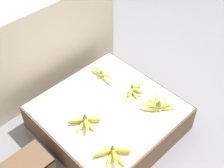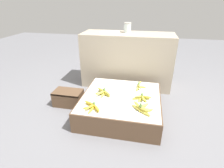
# 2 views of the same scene
# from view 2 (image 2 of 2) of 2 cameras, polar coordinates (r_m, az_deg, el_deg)

# --- Properties ---
(ground_plane) EXTENTS (10.00, 10.00, 0.00)m
(ground_plane) POSITION_cam_2_polar(r_m,az_deg,el_deg) (2.24, 2.86, -9.37)
(ground_plane) COLOR slate
(display_platform) EXTENTS (0.93, 0.94, 0.24)m
(display_platform) POSITION_cam_2_polar(r_m,az_deg,el_deg) (2.17, 2.93, -6.76)
(display_platform) COLOR brown
(display_platform) RESTS_ON ground_plane
(back_vendor_table) EXTENTS (1.39, 0.52, 0.83)m
(back_vendor_table) POSITION_cam_2_polar(r_m,az_deg,el_deg) (2.83, 4.90, 7.83)
(back_vendor_table) COLOR tan
(back_vendor_table) RESTS_ON ground_plane
(wooden_crate) EXTENTS (0.37, 0.23, 0.20)m
(wooden_crate) POSITION_cam_2_polar(r_m,az_deg,el_deg) (2.42, -14.08, -4.40)
(wooden_crate) COLOR brown
(wooden_crate) RESTS_ON ground_plane
(banana_bunch_front_left) EXTENTS (0.22, 0.21, 0.09)m
(banana_bunch_front_left) POSITION_cam_2_polar(r_m,az_deg,el_deg) (1.88, -6.56, -7.34)
(banana_bunch_front_left) COLOR gold
(banana_bunch_front_left) RESTS_ON display_platform
(banana_bunch_front_midleft) EXTENTS (0.23, 0.21, 0.11)m
(banana_bunch_front_midleft) POSITION_cam_2_polar(r_m,az_deg,el_deg) (1.86, 9.82, -7.77)
(banana_bunch_front_midleft) COLOR #DBCC4C
(banana_bunch_front_midleft) RESTS_ON display_platform
(banana_bunch_middle_left) EXTENTS (0.21, 0.21, 0.10)m
(banana_bunch_middle_left) POSITION_cam_2_polar(r_m,az_deg,el_deg) (2.13, -2.88, -2.73)
(banana_bunch_middle_left) COLOR gold
(banana_bunch_middle_left) RESTS_ON display_platform
(banana_bunch_middle_midleft) EXTENTS (0.23, 0.12, 0.09)m
(banana_bunch_middle_midleft) POSITION_cam_2_polar(r_m,az_deg,el_deg) (2.05, 9.79, -4.45)
(banana_bunch_middle_midleft) COLOR gold
(banana_bunch_middle_midleft) RESTS_ON display_platform
(banana_bunch_back_midleft) EXTENTS (0.13, 0.25, 0.09)m
(banana_bunch_back_midleft) POSITION_cam_2_polar(r_m,az_deg,el_deg) (2.32, 8.92, -0.55)
(banana_bunch_back_midleft) COLOR gold
(banana_bunch_back_midleft) RESTS_ON display_platform
(glass_jar) EXTENTS (0.11, 0.11, 0.15)m
(glass_jar) POSITION_cam_2_polar(r_m,az_deg,el_deg) (2.77, 5.09, 17.89)
(glass_jar) COLOR silver
(glass_jar) RESTS_ON back_vendor_table
(foam_tray_white) EXTENTS (0.29, 0.20, 0.02)m
(foam_tray_white) POSITION_cam_2_polar(r_m,az_deg,el_deg) (2.75, -0.59, 16.54)
(foam_tray_white) COLOR white
(foam_tray_white) RESTS_ON back_vendor_table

